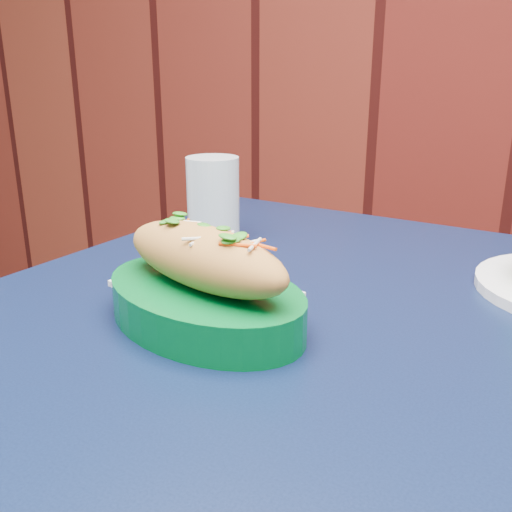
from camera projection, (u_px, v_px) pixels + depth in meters
The scene contains 3 objects.
cafe_table at pixel (346, 389), 0.61m from camera, with size 0.84×0.84×0.75m.
banh_mi_basket at pixel (204, 283), 0.55m from camera, with size 0.26×0.21×0.11m.
water_glass at pixel (213, 200), 0.81m from camera, with size 0.07×0.07×0.12m, color silver.
Camera 1 is at (0.52, 1.30, 0.99)m, focal length 40.00 mm.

